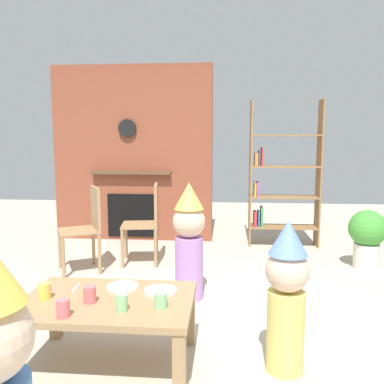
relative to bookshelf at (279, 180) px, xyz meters
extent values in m
plane|color=#BCB29E|center=(-1.13, -2.40, -0.87)|extent=(12.00, 12.00, 0.00)
cube|color=brown|center=(-1.99, 0.20, 0.33)|extent=(2.20, 0.18, 2.40)
cube|color=black|center=(-1.99, 0.10, -0.52)|extent=(0.70, 0.02, 0.60)
cube|color=brown|center=(-1.99, 0.06, 0.08)|extent=(1.10, 0.10, 0.04)
cylinder|color=black|center=(-2.03, 0.08, 0.68)|extent=(0.24, 0.04, 0.24)
cube|color=olive|center=(-0.38, 0.00, 0.08)|extent=(0.02, 0.28, 1.90)
cube|color=olive|center=(0.50, 0.00, 0.08)|extent=(0.02, 0.28, 1.90)
cube|color=olive|center=(0.06, 0.00, -0.62)|extent=(0.86, 0.28, 0.02)
cube|color=olive|center=(0.06, 0.00, -0.22)|extent=(0.86, 0.28, 0.02)
cube|color=olive|center=(0.06, 0.00, 0.18)|extent=(0.86, 0.28, 0.02)
cube|color=olive|center=(0.06, 0.00, 0.58)|extent=(0.86, 0.28, 0.02)
cube|color=#B23333|center=(-0.31, 0.00, -0.52)|extent=(0.04, 0.20, 0.19)
cube|color=#3359A5|center=(-0.26, 0.00, -0.51)|extent=(0.02, 0.20, 0.20)
cube|color=#3F8C4C|center=(-0.22, 0.00, -0.48)|extent=(0.03, 0.20, 0.25)
cube|color=gold|center=(-0.31, 0.00, -0.13)|extent=(0.03, 0.20, 0.17)
cube|color=#8C4C99|center=(-0.28, 0.00, -0.12)|extent=(0.04, 0.20, 0.18)
cube|color=#D87F3F|center=(-0.31, 0.00, 0.27)|extent=(0.04, 0.20, 0.16)
cube|color=#4C4C51|center=(-0.27, 0.00, 0.29)|extent=(0.02, 0.20, 0.20)
cube|color=#B23333|center=(-0.24, 0.00, 0.31)|extent=(0.02, 0.20, 0.24)
cube|color=#9E7A51|center=(-1.42, -2.95, -0.46)|extent=(1.04, 0.69, 0.04)
cube|color=#9E7A51|center=(-1.89, -3.25, -0.68)|extent=(0.07, 0.07, 0.39)
cube|color=#9E7A51|center=(-0.94, -3.25, -0.68)|extent=(0.07, 0.07, 0.39)
cube|color=#9E7A51|center=(-1.89, -2.65, -0.68)|extent=(0.07, 0.07, 0.39)
cube|color=#9E7A51|center=(-0.94, -2.65, -0.68)|extent=(0.07, 0.07, 0.39)
cylinder|color=#8CD18C|center=(-1.07, -3.04, -0.40)|extent=(0.07, 0.07, 0.09)
cylinder|color=#E5666B|center=(-1.58, -3.21, -0.40)|extent=(0.07, 0.07, 0.10)
cylinder|color=#E5666B|center=(-1.50, -3.01, -0.39)|extent=(0.07, 0.07, 0.10)
cylinder|color=#F2CC4C|center=(-1.80, -2.98, -0.40)|extent=(0.07, 0.07, 0.10)
cylinder|color=#8CD18C|center=(-1.28, -3.11, -0.40)|extent=(0.06, 0.06, 0.09)
cylinder|color=white|center=(-1.11, -2.81, -0.44)|extent=(0.21, 0.21, 0.01)
cylinder|color=white|center=(-1.37, -2.76, -0.44)|extent=(0.21, 0.21, 0.01)
cone|color=pink|center=(-1.86, -2.85, -0.40)|extent=(0.10, 0.10, 0.08)
cube|color=silver|center=(-1.67, -2.80, -0.44)|extent=(0.03, 0.15, 0.01)
cylinder|color=#E0CC66|center=(-0.34, -2.92, -0.62)|extent=(0.22, 0.22, 0.50)
sphere|color=beige|center=(-0.34, -2.92, -0.25)|extent=(0.26, 0.26, 0.26)
cone|color=#668CE5|center=(-0.34, -2.92, -0.05)|extent=(0.23, 0.23, 0.21)
cylinder|color=#B27FCC|center=(-1.02, -1.87, -0.60)|extent=(0.25, 0.25, 0.55)
sphere|color=beige|center=(-1.02, -1.87, -0.18)|extent=(0.28, 0.28, 0.28)
cone|color=#F2D14C|center=(-1.02, -1.87, 0.04)|extent=(0.26, 0.26, 0.23)
cube|color=#9E7A51|center=(-2.25, -1.25, -0.43)|extent=(0.54, 0.54, 0.02)
cube|color=#9E7A51|center=(-2.08, -1.16, -0.20)|extent=(0.22, 0.37, 0.45)
cylinder|color=#9E7A51|center=(-2.49, -1.18, -0.66)|extent=(0.04, 0.04, 0.43)
cylinder|color=#9E7A51|center=(-2.32, -1.50, -0.66)|extent=(0.04, 0.04, 0.43)
cylinder|color=#9E7A51|center=(-2.17, -1.01, -0.66)|extent=(0.04, 0.04, 0.43)
cylinder|color=#9E7A51|center=(-2.00, -1.32, -0.66)|extent=(0.04, 0.04, 0.43)
cube|color=#9E7A51|center=(-1.66, -0.91, -0.43)|extent=(0.45, 0.45, 0.02)
cube|color=#9E7A51|center=(-1.48, -0.88, -0.20)|extent=(0.09, 0.40, 0.45)
cylinder|color=#9E7A51|center=(-1.87, -0.76, -0.66)|extent=(0.04, 0.04, 0.43)
cylinder|color=#9E7A51|center=(-1.81, -1.11, -0.66)|extent=(0.04, 0.04, 0.43)
cylinder|color=#9E7A51|center=(-1.51, -0.71, -0.66)|extent=(0.04, 0.04, 0.43)
cylinder|color=#9E7A51|center=(-1.46, -1.06, -0.66)|extent=(0.04, 0.04, 0.43)
cylinder|color=beige|center=(0.83, -0.89, -0.73)|extent=(0.27, 0.27, 0.27)
sphere|color=green|center=(0.83, -0.89, -0.43)|extent=(0.40, 0.40, 0.40)
camera|label=1|loc=(-0.71, -5.18, 0.51)|focal=36.72mm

